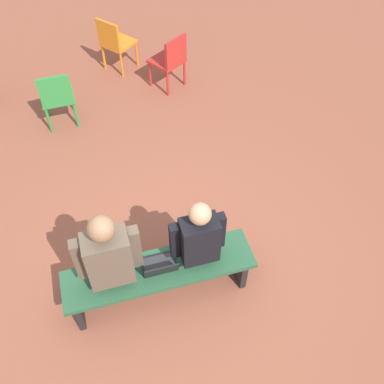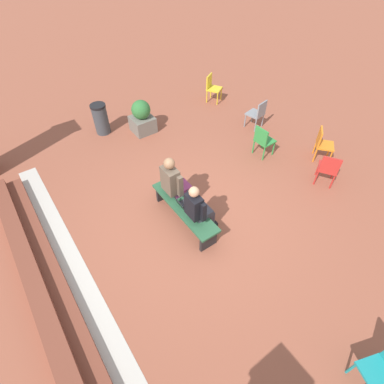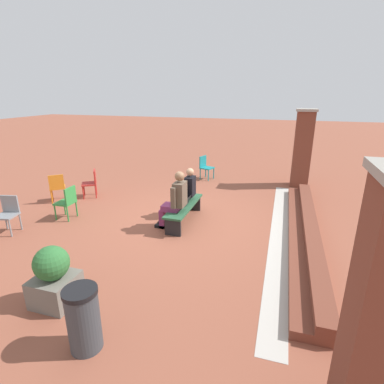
{
  "view_description": "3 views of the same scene",
  "coord_description": "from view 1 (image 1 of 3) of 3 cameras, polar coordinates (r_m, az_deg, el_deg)",
  "views": [
    {
      "loc": [
        0.4,
        2.33,
        4.07
      ],
      "look_at": [
        -0.34,
        -0.23,
        0.99
      ],
      "focal_mm": 42.0,
      "sensor_mm": 36.0,
      "label": 1
    },
    {
      "loc": [
        -3.26,
        2.33,
        4.88
      ],
      "look_at": [
        -0.05,
        0.05,
        0.9
      ],
      "focal_mm": 28.0,
      "sensor_mm": 36.0,
      "label": 2
    },
    {
      "loc": [
        6.58,
        2.33,
        3.08
      ],
      "look_at": [
        0.51,
        0.47,
        0.94
      ],
      "focal_mm": 28.0,
      "sensor_mm": 36.0,
      "label": 3
    }
  ],
  "objects": [
    {
      "name": "plastic_chair_near_bench_right",
      "position": [
        6.67,
        -2.75,
        16.53
      ],
      "size": [
        0.58,
        0.58,
        0.84
      ],
      "color": "red",
      "rests_on": "ground"
    },
    {
      "name": "laptop",
      "position": [
        4.19,
        -4.11,
        -9.38
      ],
      "size": [
        0.32,
        0.29,
        0.21
      ],
      "color": "black",
      "rests_on": "bench"
    },
    {
      "name": "bench",
      "position": [
        4.32,
        -4.16,
        -10.29
      ],
      "size": [
        1.8,
        0.44,
        0.45
      ],
      "color": "#285638",
      "rests_on": "ground"
    },
    {
      "name": "plastic_chair_far_left",
      "position": [
        7.15,
        -9.79,
        18.33
      ],
      "size": [
        0.59,
        0.59,
        0.84
      ],
      "color": "orange",
      "rests_on": "ground"
    },
    {
      "name": "person_student",
      "position": [
        4.12,
        0.52,
        -5.94
      ],
      "size": [
        0.5,
        0.64,
        1.28
      ],
      "color": "#383842",
      "rests_on": "ground"
    },
    {
      "name": "ground_plane",
      "position": [
        4.71,
        -3.24,
        -10.8
      ],
      "size": [
        60.0,
        60.0,
        0.0
      ],
      "primitive_type": "plane",
      "color": "brown"
    },
    {
      "name": "person_adult",
      "position": [
        4.03,
        -10.54,
        -7.96
      ],
      "size": [
        0.57,
        0.72,
        1.39
      ],
      "color": "#7F2D5B",
      "rests_on": "ground"
    },
    {
      "name": "plastic_chair_foreground",
      "position": [
        6.21,
        -16.78,
        11.59
      ],
      "size": [
        0.43,
        0.43,
        0.84
      ],
      "color": "#2D893D",
      "rests_on": "ground"
    }
  ]
}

